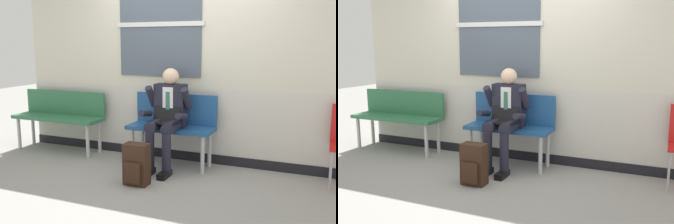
# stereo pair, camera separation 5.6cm
# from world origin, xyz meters

# --- Properties ---
(ground_plane) EXTENTS (18.00, 18.00, 0.00)m
(ground_plane) POSITION_xyz_m (0.00, 0.00, 0.00)
(ground_plane) COLOR gray
(station_wall) EXTENTS (5.05, 0.17, 2.87)m
(station_wall) POSITION_xyz_m (-0.01, 0.67, 1.43)
(station_wall) COLOR beige
(station_wall) RESTS_ON ground
(bench_with_person) EXTENTS (1.13, 0.42, 0.93)m
(bench_with_person) POSITION_xyz_m (-0.09, 0.40, 0.56)
(bench_with_person) COLOR navy
(bench_with_person) RESTS_ON ground
(bench_empty) EXTENTS (1.40, 0.42, 0.88)m
(bench_empty) POSITION_xyz_m (-1.90, 0.39, 0.55)
(bench_empty) COLOR #2D6B47
(bench_empty) RESTS_ON ground
(person_seated) EXTENTS (0.57, 0.70, 1.28)m
(person_seated) POSITION_xyz_m (-0.09, 0.20, 0.69)
(person_seated) COLOR #1E1E2D
(person_seated) RESTS_ON ground
(backpack) EXTENTS (0.28, 0.21, 0.47)m
(backpack) POSITION_xyz_m (-0.19, -0.46, 0.23)
(backpack) COLOR #331E14
(backpack) RESTS_ON ground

